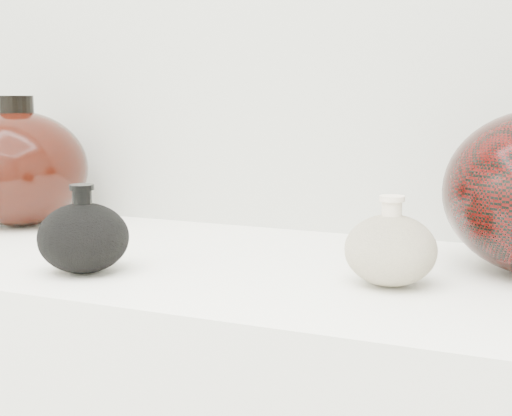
% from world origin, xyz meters
% --- Properties ---
extents(black_gourd_vase, '(0.14, 0.14, 0.11)m').
position_xyz_m(black_gourd_vase, '(-0.16, 0.81, 0.95)').
color(black_gourd_vase, black).
rests_on(black_gourd_vase, display_counter).
extents(cream_gourd_vase, '(0.13, 0.13, 0.11)m').
position_xyz_m(cream_gourd_vase, '(0.22, 0.91, 0.94)').
color(cream_gourd_vase, beige).
rests_on(cream_gourd_vase, display_counter).
extents(left_round_pot, '(0.24, 0.24, 0.23)m').
position_xyz_m(left_round_pot, '(-0.47, 1.05, 1.00)').
color(left_round_pot, black).
rests_on(left_round_pot, display_counter).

